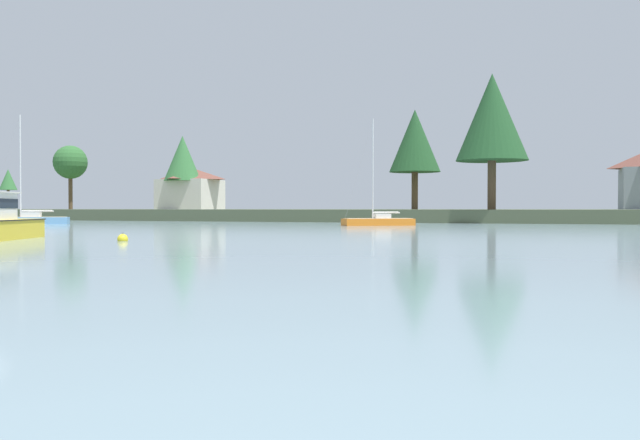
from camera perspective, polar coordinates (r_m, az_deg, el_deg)
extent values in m
cube|color=#4C563D|center=(97.28, 11.19, 0.47)|extent=(217.32, 50.00, 1.45)
cube|color=#669ECC|center=(73.72, -23.71, -0.23)|extent=(7.69, 5.95, 1.16)
cube|color=#CCB78E|center=(73.71, -23.71, 0.24)|extent=(7.16, 5.49, 0.04)
cube|color=silver|center=(73.63, -23.41, 0.44)|extent=(2.15, 2.01, 0.47)
cylinder|color=silver|center=(73.95, -24.22, 4.24)|extent=(0.16, 0.16, 10.30)
cylinder|color=silver|center=(73.54, -22.99, 0.70)|extent=(2.71, 1.81, 0.13)
cylinder|color=silver|center=(73.54, -22.99, 0.74)|extent=(2.45, 1.66, 0.14)
cylinder|color=#999999|center=(74.26, -25.42, 4.20)|extent=(2.66, 1.73, 10.25)
cube|color=orange|center=(61.53, 4.99, -0.38)|extent=(6.53, 5.29, 1.07)
cube|color=#CCB78E|center=(61.52, 4.99, 0.13)|extent=(6.08, 4.87, 0.04)
cube|color=silver|center=(61.63, 5.28, 0.34)|extent=(1.89, 1.84, 0.39)
cylinder|color=silver|center=(61.45, 4.53, 4.40)|extent=(0.13, 0.13, 9.12)
cylinder|color=silver|center=(61.78, 5.68, 0.61)|extent=(2.24, 1.56, 0.11)
cylinder|color=silver|center=(61.78, 5.68, 0.66)|extent=(2.04, 1.44, 0.14)
cylinder|color=#999999|center=(61.04, 3.36, 4.41)|extent=(2.20, 1.50, 9.07)
sphere|color=yellow|center=(33.52, -16.50, -1.58)|extent=(0.51, 0.51, 0.51)
torus|color=#333338|center=(33.51, -16.50, -1.07)|extent=(0.12, 0.12, 0.02)
cylinder|color=brown|center=(108.53, -11.65, 2.88)|extent=(0.53, 0.53, 7.46)
cone|color=#336B38|center=(108.76, -11.66, 5.18)|extent=(5.87, 5.87, 7.18)
cylinder|color=brown|center=(74.29, 14.46, 4.24)|extent=(0.89, 0.89, 8.75)
cone|color=#1E4723|center=(74.81, 14.48, 8.51)|extent=(7.67, 7.67, 9.38)
cylinder|color=brown|center=(127.25, -25.08, 2.06)|extent=(0.47, 0.47, 5.39)
cone|color=#336B38|center=(127.32, -25.09, 3.16)|extent=(2.94, 2.94, 3.60)
cylinder|color=brown|center=(89.20, 8.10, 3.53)|extent=(0.84, 0.84, 8.18)
cone|color=#1E4723|center=(89.56, 8.10, 6.72)|extent=(6.76, 6.76, 8.26)
cylinder|color=brown|center=(110.47, -20.53, 2.46)|extent=(0.61, 0.61, 6.14)
sphere|color=#2D602D|center=(110.66, -20.54, 4.65)|extent=(5.16, 5.16, 5.16)
cube|color=silver|center=(110.54, -11.02, 2.15)|extent=(8.54, 8.03, 4.78)
pyramid|color=brown|center=(110.66, -11.02, 3.91)|extent=(9.22, 8.67, 2.02)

